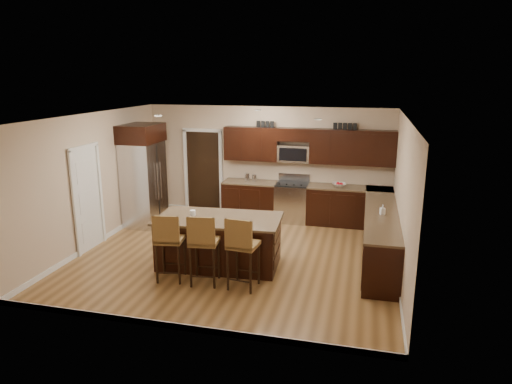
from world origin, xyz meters
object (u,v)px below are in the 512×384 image
(stool_mid, at_px, (203,242))
(refrigerator, at_px, (143,174))
(island, at_px, (219,243))
(stool_right, at_px, (242,245))
(range, at_px, (292,202))
(stool_left, at_px, (169,240))

(stool_mid, xyz_separation_m, refrigerator, (-2.45, 2.71, 0.43))
(island, distance_m, stool_right, 1.14)
(range, xyz_separation_m, stool_left, (-1.47, -3.77, 0.28))
(stool_left, xyz_separation_m, stool_right, (1.27, -0.00, 0.02))
(range, relative_size, stool_left, 0.93)
(stool_right, bearing_deg, island, 134.15)
(range, xyz_separation_m, stool_mid, (-0.85, -3.77, 0.29))
(range, relative_size, stool_right, 0.90)
(range, bearing_deg, island, -106.47)
(stool_mid, height_order, stool_right, stool_right)
(stool_right, relative_size, refrigerator, 0.53)
(island, relative_size, stool_left, 1.93)
(stool_mid, relative_size, refrigerator, 0.52)
(stool_left, height_order, stool_right, stool_right)
(island, height_order, stool_right, stool_right)
(island, xyz_separation_m, stool_right, (0.67, -0.85, 0.34))
(stool_left, relative_size, refrigerator, 0.51)
(range, distance_m, stool_mid, 3.88)
(stool_right, distance_m, refrigerator, 4.15)
(stool_left, distance_m, stool_right, 1.27)
(range, height_order, stool_left, stool_left)
(island, relative_size, refrigerator, 0.98)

